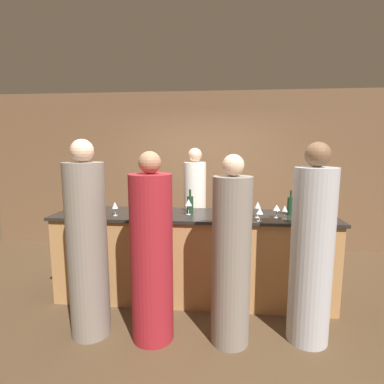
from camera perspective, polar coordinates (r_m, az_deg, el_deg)
The scene contains 19 objects.
ground_plane at distance 3.94m, azimuth 0.18°, elevation -19.30°, with size 14.00×14.00×0.00m, color #4C3823.
back_wall at distance 5.42m, azimuth 2.11°, elevation 3.93°, with size 8.00×0.06×2.80m.
bar_counter at distance 3.72m, azimuth 0.19°, elevation -12.11°, with size 3.31×0.72×1.05m.
bartender at distance 4.45m, azimuth 0.54°, elevation -4.21°, with size 0.33×0.33×1.83m.
guest_0 at distance 2.84m, azimuth 7.48°, elevation -12.50°, with size 0.36×0.36×1.78m.
guest_1 at distance 2.89m, azimuth -7.69°, elevation -11.97°, with size 0.40×0.40×1.81m.
guest_2 at distance 3.03m, azimuth 21.84°, elevation -10.67°, with size 0.38×0.38×1.89m.
guest_3 at distance 3.08m, azimuth -19.31°, elevation -9.95°, with size 0.38×0.38×1.91m.
wine_bottle_0 at distance 3.68m, azimuth 18.23°, elevation -2.48°, with size 0.07×0.07×0.29m.
wine_bottle_1 at distance 3.65m, azimuth -0.35°, elevation -2.23°, with size 0.08×0.08×0.28m.
ice_bucket at distance 3.72m, azimuth 22.61°, elevation -2.92°, with size 0.21×0.21×0.18m.
wine_glass_0 at distance 3.44m, azimuth 12.42°, elevation -2.50°, with size 0.07×0.07×0.18m.
wine_glass_1 at distance 3.44m, azimuth 17.25°, elevation -3.12°, with size 0.06×0.06×0.16m.
wine_glass_2 at distance 3.28m, azimuth 12.77°, elevation -3.58°, with size 0.08×0.08×0.15m.
wine_glass_3 at distance 3.58m, azimuth -14.48°, elevation -2.52°, with size 0.07×0.07×0.16m.
wine_glass_4 at distance 3.51m, azimuth -0.67°, elevation -2.06°, with size 0.08×0.08×0.18m.
wine_glass_5 at distance 3.74m, azimuth -17.44°, elevation -2.03°, with size 0.06×0.06×0.17m.
wine_glass_6 at distance 3.66m, azimuth -20.92°, elevation -2.56°, with size 0.08×0.08×0.16m.
wine_glass_7 at distance 3.49m, azimuth 15.83°, elevation -2.95°, with size 0.08×0.08×0.15m.
Camera 1 is at (0.33, -3.46, 1.84)m, focal length 28.00 mm.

